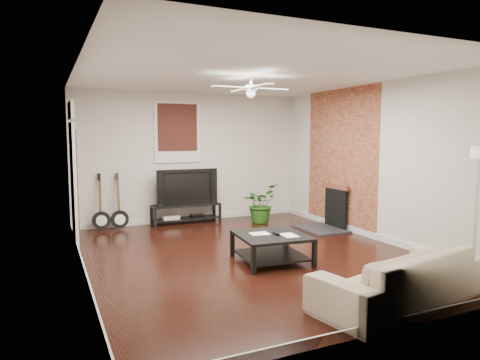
% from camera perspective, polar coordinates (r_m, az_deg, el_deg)
% --- Properties ---
extents(room, '(5.01, 6.01, 2.81)m').
position_cam_1_polar(room, '(6.68, 1.42, 1.81)').
color(room, black).
rests_on(room, ground).
extents(brick_accent, '(0.02, 2.20, 2.80)m').
position_cam_1_polar(brick_accent, '(8.85, 13.17, 2.66)').
color(brick_accent, '#974530').
rests_on(brick_accent, floor).
extents(fireplace, '(0.80, 1.10, 0.92)m').
position_cam_1_polar(fireplace, '(8.78, 11.54, -3.50)').
color(fireplace, black).
rests_on(fireplace, floor).
extents(window_back, '(1.00, 0.06, 1.30)m').
position_cam_1_polar(window_back, '(9.34, -8.29, 6.29)').
color(window_back, '#33110E').
rests_on(window_back, wall_back).
extents(door_left, '(0.08, 1.00, 2.50)m').
position_cam_1_polar(door_left, '(7.94, -21.13, 0.97)').
color(door_left, white).
rests_on(door_left, wall_left).
extents(tv_stand, '(1.48, 0.39, 0.41)m').
position_cam_1_polar(tv_stand, '(9.34, -7.15, -4.44)').
color(tv_stand, black).
rests_on(tv_stand, floor).
extents(tv, '(1.32, 0.17, 0.76)m').
position_cam_1_polar(tv, '(9.27, -7.23, -0.85)').
color(tv, black).
rests_on(tv, tv_stand).
extents(coffee_table, '(1.08, 1.08, 0.42)m').
position_cam_1_polar(coffee_table, '(6.51, 4.20, -8.97)').
color(coffee_table, black).
rests_on(coffee_table, floor).
extents(sofa, '(2.26, 1.22, 0.63)m').
position_cam_1_polar(sofa, '(5.24, 20.34, -11.85)').
color(sofa, tan).
rests_on(sofa, floor).
extents(floor_lamp, '(0.34, 0.34, 1.75)m').
position_cam_1_polar(floor_lamp, '(6.17, 28.82, -4.17)').
color(floor_lamp, silver).
rests_on(floor_lamp, floor).
extents(potted_plant, '(0.99, 0.97, 0.84)m').
position_cam_1_polar(potted_plant, '(9.31, 2.69, -3.11)').
color(potted_plant, '#265F1B').
rests_on(potted_plant, floor).
extents(guitar_left, '(0.39, 0.30, 1.15)m').
position_cam_1_polar(guitar_left, '(8.90, -17.97, -2.80)').
color(guitar_left, black).
rests_on(guitar_left, floor).
extents(guitar_right, '(0.37, 0.27, 1.15)m').
position_cam_1_polar(guitar_right, '(8.91, -15.71, -2.72)').
color(guitar_right, black).
rests_on(guitar_right, floor).
extents(ceiling_fan, '(1.24, 1.24, 0.32)m').
position_cam_1_polar(ceiling_fan, '(6.71, 1.45, 12.09)').
color(ceiling_fan, white).
rests_on(ceiling_fan, ceiling).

